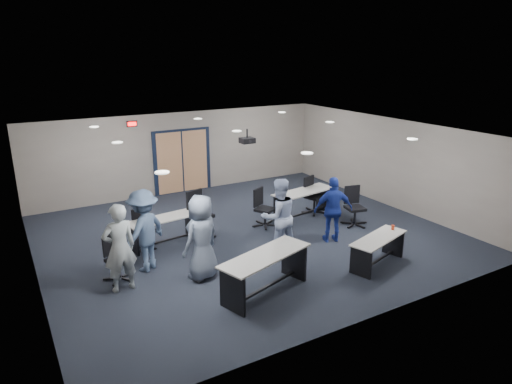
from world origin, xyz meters
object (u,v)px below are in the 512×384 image
table_back_left (163,226)px  person_gray (119,248)px  chair_loose_left (118,258)px  chair_back_d (315,195)px  person_navy (333,210)px  chair_loose_right (355,207)px  chair_back_a (144,229)px  person_plaid (202,237)px  person_lightblue (279,216)px  table_back_right (304,199)px  chair_back_b (201,214)px  table_front_left (265,267)px  table_front_right (378,246)px  person_back (144,231)px  chair_back_c (265,208)px

table_back_left → person_gray: bearing=-136.6°
chair_loose_left → chair_back_d: bearing=-5.6°
person_navy → table_back_left: bearing=-5.1°
chair_loose_right → chair_loose_left: bearing=-167.9°
chair_back_a → person_gray: bearing=-130.9°
person_plaid → person_lightblue: size_ratio=1.00×
table_back_right → chair_back_b: chair_back_b is taller
table_front_left → table_back_left: table_back_left is taller
table_front_right → chair_loose_left: 5.65m
person_plaid → person_navy: bearing=161.2°
person_back → chair_back_a: bearing=-138.5°
chair_back_a → chair_loose_right: 5.63m
table_back_right → chair_back_c: chair_back_c is taller
chair_back_d → person_plaid: (-4.49, -2.05, 0.37)m
chair_back_b → chair_loose_right: chair_back_b is taller
chair_loose_left → chair_loose_right: size_ratio=0.89×
chair_loose_left → chair_loose_right: bearing=-18.3°
person_back → person_navy: bearing=137.1°
chair_back_c → chair_back_a: bearing=148.2°
table_back_right → person_back: size_ratio=1.11×
chair_loose_left → person_gray: 0.64m
table_front_right → chair_back_d: chair_back_d is taller
table_back_right → person_plaid: size_ratio=1.11×
person_plaid → person_back: person_back is taller
table_back_left → chair_back_d: chair_back_d is taller
table_back_left → chair_back_a: bearing=164.7°
chair_back_d → person_lightblue: bearing=-161.1°
person_back → person_plaid: bearing=101.2°
table_back_left → person_navy: (3.78, -1.90, 0.35)m
person_plaid → person_back: size_ratio=1.00×
person_navy → person_gray: bearing=19.9°
table_front_left → person_plaid: (-0.80, 1.23, 0.35)m
person_lightblue → table_front_right: bearing=137.5°
chair_back_c → chair_loose_right: chair_loose_right is taller
chair_back_d → chair_loose_left: (-6.06, -1.27, -0.06)m
person_navy → chair_loose_right: bearing=-134.7°
person_lightblue → person_navy: person_lightblue is taller
person_navy → table_front_left: bearing=47.8°
chair_back_a → table_front_right: bearing=-51.6°
table_back_right → person_gray: 5.86m
chair_loose_right → table_front_left: bearing=-141.7°
table_back_left → person_lightblue: person_lightblue is taller
chair_loose_left → person_back: (0.64, 0.18, 0.43)m
chair_loose_left → person_navy: person_navy is taller
table_back_left → person_plaid: bearing=-92.3°
chair_back_a → chair_back_d: chair_back_d is taller
chair_loose_right → person_lightblue: size_ratio=0.59×
chair_back_b → chair_back_c: (1.78, -0.26, -0.07)m
chair_loose_left → chair_back_b: bearing=11.1°
table_back_left → person_plaid: size_ratio=0.98×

